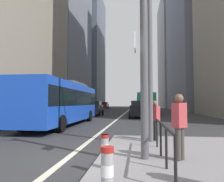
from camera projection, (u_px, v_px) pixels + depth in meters
ground_plane at (120, 117)px, 26.09m from camera, size 160.00×160.00×0.00m
lane_centre_line at (125, 113)px, 36.00m from camera, size 0.20×80.00×0.01m
office_tower_left_mid at (58, 3)px, 49.00m from camera, size 11.61×19.33×49.39m
office_tower_left_far at (84, 52)px, 72.46m from camera, size 12.16×17.00×38.15m
office_tower_right_mid at (201, 12)px, 50.14m from camera, size 12.80×24.68×46.50m
office_tower_right_far at (180, 53)px, 75.56m from camera, size 13.38×22.86×38.57m
city_bus_blue_oncoming at (64, 101)px, 16.16m from camera, size 2.72×11.55×3.40m
city_bus_red_receding at (146, 102)px, 33.72m from camera, size 2.88×11.73×3.40m
city_bus_red_distant at (142, 102)px, 54.52m from camera, size 2.82×10.76×3.40m
car_oncoming_mid at (105, 105)px, 60.91m from camera, size 2.12×4.13×1.94m
car_receding_near at (138, 109)px, 24.24m from camera, size 2.08×4.54×1.94m
car_receding_far at (139, 106)px, 43.14m from camera, size 2.21×4.25×1.94m
car_oncoming_far at (95, 108)px, 28.46m from camera, size 2.12×4.49×1.94m
traffic_signal_gantry at (78, 22)px, 6.30m from camera, size 5.86×0.65×6.00m
street_lamp_post at (150, 15)px, 8.72m from camera, size 5.50×0.32×8.00m
bollard_left at (107, 175)px, 3.07m from camera, size 0.20×0.20×0.90m
bollard_right at (105, 149)px, 5.06m from camera, size 0.20×0.20×0.78m
pedestrian_railing at (163, 134)px, 5.62m from camera, size 0.06×3.77×0.98m
pedestrian_waiting at (155, 118)px, 8.75m from camera, size 0.44×0.44×1.64m
pedestrian_far at (179, 123)px, 5.76m from camera, size 0.44×0.44×1.78m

